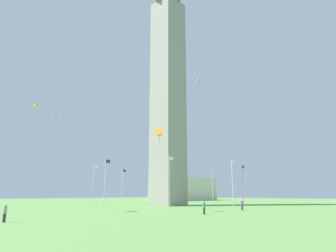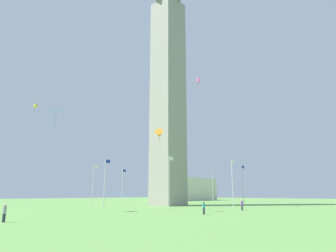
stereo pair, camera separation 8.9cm
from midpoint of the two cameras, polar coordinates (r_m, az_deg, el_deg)
The scene contains 18 objects.
ground_plane at distance 71.50m, azimuth -0.04°, elevation -14.82°, with size 260.00×260.00×0.00m, color #609347.
obelisk_monument at distance 76.31m, azimuth -0.03°, elevation 7.88°, with size 6.48×6.48×58.94m.
flagpole_n at distance 84.90m, azimuth 8.41°, elevation -10.93°, with size 1.12×0.14×9.34m.
flagpole_ne at distance 88.99m, azimuth -0.14°, elevation -11.13°, with size 1.12×0.14×9.34m.
flagpole_e at distance 84.65m, azimuth -8.65°, elevation -10.91°, with size 1.12×0.14×9.34m.
flagpole_se at distance 73.43m, azimuth -14.00°, elevation -10.44°, with size 1.12×0.14×9.34m.
flagpole_s at distance 60.29m, azimuth -11.87°, elevation -10.13°, with size 1.12×0.14×9.34m.
flagpole_sw at distance 54.08m, azimuth 0.22°, elevation -10.14°, with size 1.12×0.14×9.34m.
flagpole_w at distance 60.64m, azimuth 12.08°, elevation -10.14°, with size 1.12×0.14×9.34m.
flagpole_nw at distance 73.83m, azimuth 13.91°, elevation -10.45°, with size 1.12×0.14×9.34m.
person_purple_shirt at distance 52.67m, azimuth 13.78°, elevation -14.29°, with size 0.32×0.32×1.76m.
person_gray_shirt at distance 33.95m, azimuth -28.55°, elevation -14.25°, with size 0.32×0.32×1.74m.
person_teal_shirt at distance 41.52m, azimuth 6.76°, elevation -15.08°, with size 0.32×0.32×1.75m.
kite_pink_box at distance 67.06m, azimuth 5.69°, elevation 8.63°, with size 0.83×0.95×2.10m.
kite_cyan_diamond at distance 50.62m, azimuth -20.39°, elevation 2.63°, with size 2.00×2.03×2.35m.
kite_orange_delta at distance 47.62m, azimuth -1.68°, elevation -1.57°, with size 2.16×2.10×2.71m.
kite_yellow_delta at distance 56.60m, azimuth -23.94°, elevation 3.45°, with size 1.30×1.30×1.69m.
distant_building at distance 127.50m, azimuth 2.87°, elevation -11.85°, with size 24.59×16.06×8.95m.
Camera 1 is at (-51.13, -49.91, 2.68)m, focal length 32.24 mm.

